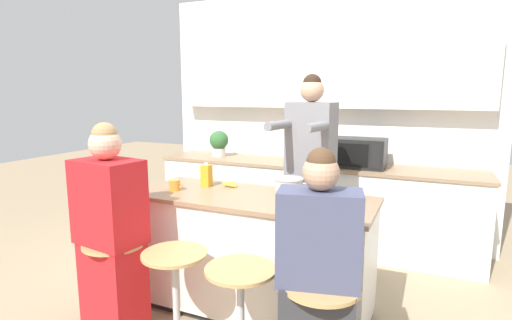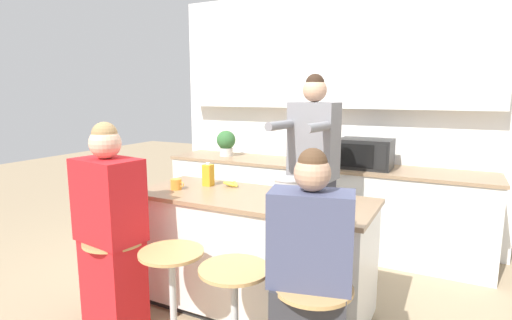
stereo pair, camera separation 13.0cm
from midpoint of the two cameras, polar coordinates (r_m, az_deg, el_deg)
ground_plane at (r=3.21m, az=0.64°, el=-20.53°), size 16.00×16.00×0.00m
wall_back at (r=4.45m, az=11.02°, el=8.52°), size 3.64×0.22×2.70m
back_counter at (r=4.33m, az=9.49°, el=-6.23°), size 3.38×0.61×0.88m
kitchen_island at (r=3.01m, az=0.66°, el=-13.16°), size 1.74×0.70×0.88m
bar_stool_leftmost at (r=2.94m, az=-18.08°, el=-15.79°), size 0.40×0.40×0.65m
bar_stool_center_left at (r=2.67m, az=-10.37°, el=-18.15°), size 0.40×0.40×0.65m
bar_stool_center_right at (r=2.42m, az=-1.43°, el=-21.05°), size 0.40×0.40×0.65m
person_cooking at (r=3.37m, az=9.15°, el=-3.01°), size 0.45×0.61×1.76m
person_wrapped_blanket at (r=2.83m, az=-18.76°, el=-10.17°), size 0.47×0.34×1.43m
person_seated_near at (r=2.16m, az=9.46°, el=-18.05°), size 0.45×0.34×1.35m
cooking_pot at (r=2.87m, az=5.97°, el=-3.88°), size 0.30×0.21×0.13m
fruit_bowl at (r=2.49m, az=12.18°, el=-6.66°), size 0.19×0.19×0.08m
coffee_cup_near at (r=3.09m, az=-10.15°, el=-3.44°), size 0.12×0.08×0.08m
banana_bunch at (r=3.15m, az=-2.33°, el=-3.42°), size 0.15×0.11×0.05m
juice_carton at (r=3.18m, az=-5.68°, el=-2.14°), size 0.07×0.07×0.19m
microwave at (r=4.06m, az=16.28°, el=0.88°), size 0.50×0.36×0.29m
potted_plant at (r=4.66m, az=-3.50°, el=2.57°), size 0.22×0.22×0.30m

